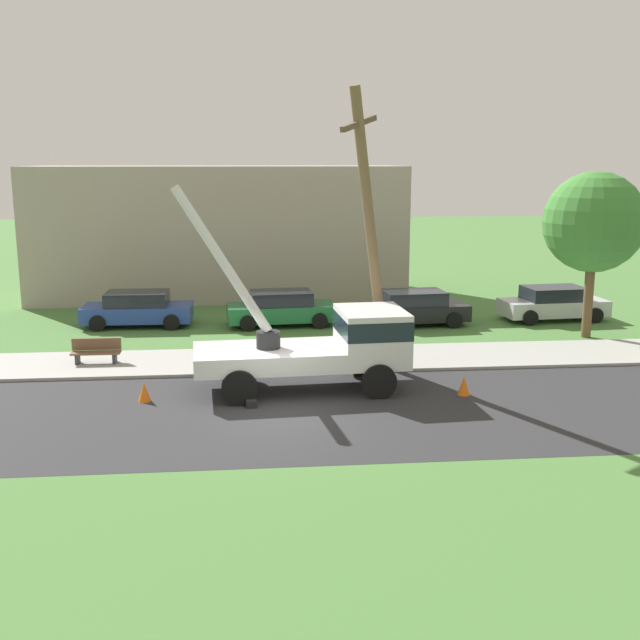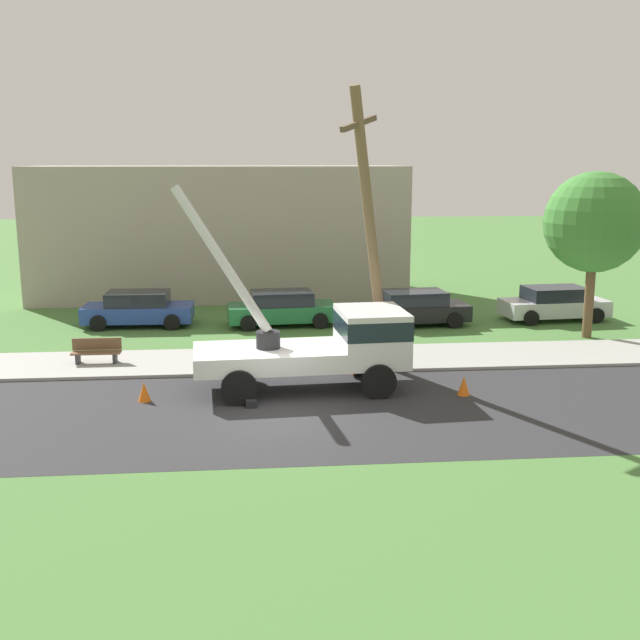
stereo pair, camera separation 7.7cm
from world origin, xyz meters
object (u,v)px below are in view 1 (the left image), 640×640
Objects in this scene: parked_sedan_silver at (553,303)px; roadside_tree_near at (594,223)px; utility_truck at (329,342)px; parked_sedan_blue at (138,309)px; traffic_cone_behind at (144,392)px; traffic_cone_curbside at (357,366)px; traffic_cone_ahead at (464,386)px; park_bench at (96,352)px; leaning_utility_pole at (370,231)px; parked_sedan_green at (281,308)px; parked_sedan_black at (413,308)px.

roadside_tree_near is (-0.00, -3.27, 3.68)m from parked_sedan_silver.
parked_sedan_blue is (-6.85, 9.44, -0.70)m from utility_truck.
traffic_cone_behind and traffic_cone_curbside have the same top height.
park_bench is (-11.20, 4.34, 0.18)m from traffic_cone_ahead.
leaning_utility_pole is at bearing 43.78° from utility_truck.
traffic_cone_behind is 0.12× the size of parked_sedan_green.
park_bench is at bearing -94.85° from parked_sedan_blue.
parked_sedan_black is (0.61, 9.63, 0.43)m from traffic_cone_ahead.
parked_sedan_black and parked_sedan_silver have the same top height.
parked_sedan_black is at bearing 64.66° from traffic_cone_curbside.
leaning_utility_pole is 1.95× the size of parked_sedan_silver.
parked_sedan_blue is 11.32m from parked_sedan_black.
traffic_cone_ahead is 9.14m from traffic_cone_behind.
utility_truck is 3.71m from leaning_utility_pole.
traffic_cone_behind is 0.35× the size of park_bench.
traffic_cone_ahead is 1.00× the size of traffic_cone_curbside.
parked_sedan_green is (-2.05, 7.60, 0.43)m from traffic_cone_curbside.
traffic_cone_behind is (-6.74, -2.19, -4.26)m from leaning_utility_pole.
leaning_utility_pole reaches higher than parked_sedan_silver.
parked_sedan_green is (-2.42, 7.64, -3.83)m from leaning_utility_pole.
parked_sedan_black is at bearing -175.70° from parked_sedan_silver.
park_bench reaches higher than traffic_cone_behind.
parked_sedan_black is (4.44, 8.55, -0.70)m from utility_truck.
parked_sedan_black reaches higher than traffic_cone_curbside.
roadside_tree_near reaches higher than parked_sedan_silver.
parked_sedan_silver is at bearing 0.01° from parked_sedan_green.
parked_sedan_blue is 2.77× the size of park_bench.
parked_sedan_black is (9.74, 9.36, 0.43)m from traffic_cone_behind.
parked_sedan_blue is (-1.55, 10.25, 0.43)m from traffic_cone_behind.
traffic_cone_curbside is 7.88m from parked_sedan_green.
parked_sedan_blue and parked_sedan_black have the same top height.
parked_sedan_black reaches higher than traffic_cone_behind.
roadside_tree_near reaches higher than parked_sedan_blue.
park_bench is (-8.43, 1.84, 0.18)m from traffic_cone_curbside.
utility_truck is at bearing -54.03° from parked_sedan_blue.
parked_sedan_blue and parked_sedan_silver have the same top height.
utility_truck is 1.53× the size of parked_sedan_green.
parked_sedan_blue reaches higher than traffic_cone_curbside.
parked_sedan_blue is (-10.68, 10.52, 0.43)m from traffic_cone_ahead.
park_bench reaches higher than traffic_cone_curbside.
traffic_cone_curbside is at bearing 53.18° from utility_truck.
traffic_cone_ahead is 0.09× the size of roadside_tree_near.
traffic_cone_behind is 0.12× the size of parked_sedan_black.
parked_sedan_green is 11.58m from parked_sedan_silver.
park_bench is at bearing -172.13° from roadside_tree_near.
parked_sedan_blue is at bearing 178.59° from parked_sedan_silver.
leaning_utility_pole is at bearing -6.05° from traffic_cone_curbside.
leaning_utility_pole is 4.28m from traffic_cone_curbside.
traffic_cone_curbside is (-0.38, 0.04, -4.26)m from leaning_utility_pole.
utility_truck is 4.13m from traffic_cone_ahead.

